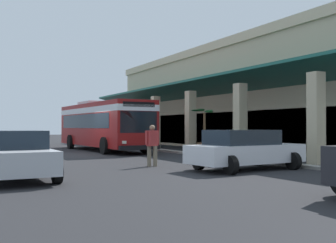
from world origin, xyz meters
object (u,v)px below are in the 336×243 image
transit_bus (103,123)px  parked_sedan_white (245,149)px  potted_palm (205,140)px  pedestrian (152,143)px  parked_sedan_silver (15,154)px

transit_bus → parked_sedan_white: (14.09, 0.64, -1.10)m
potted_palm → transit_bus: bearing=-135.8°
transit_bus → parked_sedan_white: size_ratio=2.51×
pedestrian → potted_palm: (-6.31, 6.65, -0.17)m
transit_bus → parked_sedan_white: bearing=2.6°
transit_bus → pedestrian: 11.49m
parked_sedan_silver → potted_palm: bearing=123.3°
parked_sedan_white → potted_palm: bearing=155.1°
pedestrian → potted_palm: bearing=133.5°
parked_sedan_white → potted_palm: potted_palm is taller
potted_palm → pedestrian: bearing=-46.5°
transit_bus → pedestrian: (11.31, -1.79, -0.92)m
parked_sedan_white → parked_sedan_silver: (-1.21, -7.80, 0.00)m
parked_sedan_white → parked_sedan_silver: same height
parked_sedan_white → potted_palm: (-9.09, 4.21, 0.01)m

